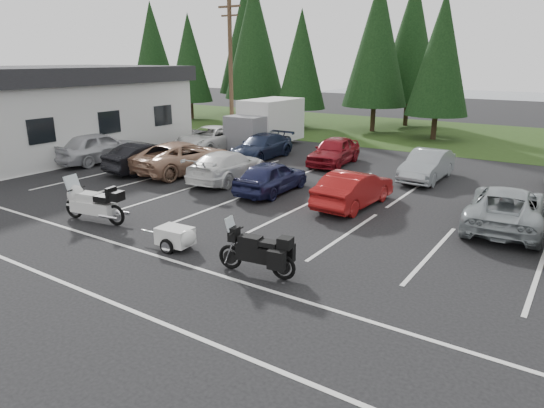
{
  "coord_description": "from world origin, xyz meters",
  "views": [
    {
      "loc": [
        9.24,
        -12.23,
        5.36
      ],
      "look_at": [
        1.4,
        -0.5,
        1.1
      ],
      "focal_mm": 32.0,
      "sensor_mm": 36.0,
      "label": 1
    }
  ],
  "objects_px": {
    "touring_motorcycle": "(93,200)",
    "cargo_trailer": "(175,238)",
    "car_far_0": "(210,139)",
    "car_near_0": "(99,147)",
    "building": "(39,110)",
    "car_far_2": "(334,151)",
    "car_near_1": "(148,157)",
    "car_near_4": "(271,177)",
    "car_near_6": "(506,207)",
    "car_far_3": "(427,165)",
    "adventure_motorcycle": "(256,247)",
    "car_near_2": "(184,157)",
    "car_near_3": "(228,166)",
    "box_truck": "(262,124)",
    "utility_pole": "(231,69)",
    "car_near_5": "(354,189)",
    "car_far_1": "(261,147)"
  },
  "relations": [
    {
      "from": "car_near_3",
      "to": "car_far_0",
      "type": "distance_m",
      "value": 7.69
    },
    {
      "from": "building",
      "to": "car_far_3",
      "type": "distance_m",
      "value": 21.93
    },
    {
      "from": "box_truck",
      "to": "car_near_3",
      "type": "bearing_deg",
      "value": -65.5
    },
    {
      "from": "car_far_2",
      "to": "cargo_trailer",
      "type": "xyz_separation_m",
      "value": [
        1.51,
        -13.17,
        -0.38
      ]
    },
    {
      "from": "car_far_0",
      "to": "car_far_3",
      "type": "distance_m",
      "value": 13.08
    },
    {
      "from": "car_near_3",
      "to": "car_far_0",
      "type": "relative_size",
      "value": 0.9
    },
    {
      "from": "car_far_0",
      "to": "car_far_3",
      "type": "relative_size",
      "value": 1.26
    },
    {
      "from": "car_near_2",
      "to": "car_far_1",
      "type": "relative_size",
      "value": 1.19
    },
    {
      "from": "box_truck",
      "to": "cargo_trailer",
      "type": "bearing_deg",
      "value": -63.73
    },
    {
      "from": "car_far_2",
      "to": "car_near_1",
      "type": "bearing_deg",
      "value": -141.87
    },
    {
      "from": "utility_pole",
      "to": "car_far_3",
      "type": "relative_size",
      "value": 2.18
    },
    {
      "from": "car_far_0",
      "to": "car_far_3",
      "type": "xyz_separation_m",
      "value": [
        13.08,
        -0.16,
        -0.04
      ]
    },
    {
      "from": "car_near_0",
      "to": "car_near_6",
      "type": "distance_m",
      "value": 19.89
    },
    {
      "from": "car_near_5",
      "to": "cargo_trailer",
      "type": "bearing_deg",
      "value": 72.68
    },
    {
      "from": "car_near_5",
      "to": "car_far_1",
      "type": "relative_size",
      "value": 0.9
    },
    {
      "from": "car_far_3",
      "to": "cargo_trailer",
      "type": "height_order",
      "value": "car_far_3"
    },
    {
      "from": "car_near_3",
      "to": "car_near_5",
      "type": "xyz_separation_m",
      "value": [
        6.43,
        -0.51,
        -0.01
      ]
    },
    {
      "from": "car_far_2",
      "to": "adventure_motorcycle",
      "type": "distance_m",
      "value": 13.99
    },
    {
      "from": "car_near_2",
      "to": "car_near_6",
      "type": "height_order",
      "value": "car_near_2"
    },
    {
      "from": "utility_pole",
      "to": "car_far_2",
      "type": "relative_size",
      "value": 2.12
    },
    {
      "from": "building",
      "to": "car_near_5",
      "type": "distance_m",
      "value": 20.14
    },
    {
      "from": "car_near_5",
      "to": "car_near_4",
      "type": "bearing_deg",
      "value": 4.52
    },
    {
      "from": "touring_motorcycle",
      "to": "cargo_trailer",
      "type": "relative_size",
      "value": 1.94
    },
    {
      "from": "car_near_1",
      "to": "car_near_6",
      "type": "distance_m",
      "value": 16.06
    },
    {
      "from": "car_near_2",
      "to": "cargo_trailer",
      "type": "bearing_deg",
      "value": 136.22
    },
    {
      "from": "car_near_3",
      "to": "car_far_1",
      "type": "xyz_separation_m",
      "value": [
        -1.67,
        5.06,
        -0.02
      ]
    },
    {
      "from": "car_near_4",
      "to": "car_far_1",
      "type": "relative_size",
      "value": 0.86
    },
    {
      "from": "car_near_6",
      "to": "car_far_2",
      "type": "bearing_deg",
      "value": -36.5
    },
    {
      "from": "car_far_0",
      "to": "car_far_2",
      "type": "height_order",
      "value": "car_far_0"
    },
    {
      "from": "car_far_3",
      "to": "adventure_motorcycle",
      "type": "height_order",
      "value": "adventure_motorcycle"
    },
    {
      "from": "utility_pole",
      "to": "adventure_motorcycle",
      "type": "distance_m",
      "value": 19.87
    },
    {
      "from": "building",
      "to": "car_far_2",
      "type": "distance_m",
      "value": 17.35
    },
    {
      "from": "car_far_0",
      "to": "cargo_trailer",
      "type": "bearing_deg",
      "value": -54.75
    },
    {
      "from": "box_truck",
      "to": "cargo_trailer",
      "type": "xyz_separation_m",
      "value": [
        7.56,
        -15.32,
        -1.11
      ]
    },
    {
      "from": "car_near_4",
      "to": "car_far_2",
      "type": "distance_m",
      "value": 6.44
    },
    {
      "from": "car_near_1",
      "to": "touring_motorcycle",
      "type": "bearing_deg",
      "value": 129.51
    },
    {
      "from": "box_truck",
      "to": "car_far_2",
      "type": "bearing_deg",
      "value": -19.55
    },
    {
      "from": "car_far_3",
      "to": "car_near_5",
      "type": "bearing_deg",
      "value": -100.08
    },
    {
      "from": "building",
      "to": "touring_motorcycle",
      "type": "relative_size",
      "value": 5.51
    },
    {
      "from": "car_near_6",
      "to": "car_near_4",
      "type": "bearing_deg",
      "value": 0.08
    },
    {
      "from": "utility_pole",
      "to": "car_far_1",
      "type": "distance_m",
      "value": 6.14
    },
    {
      "from": "car_near_4",
      "to": "cargo_trailer",
      "type": "relative_size",
      "value": 2.7
    },
    {
      "from": "building",
      "to": "car_far_2",
      "type": "bearing_deg",
      "value": 21.58
    },
    {
      "from": "building",
      "to": "touring_motorcycle",
      "type": "xyz_separation_m",
      "value": [
        13.51,
        -6.55,
        -1.67
      ]
    },
    {
      "from": "car_near_0",
      "to": "building",
      "type": "bearing_deg",
      "value": -0.16
    },
    {
      "from": "car_near_2",
      "to": "car_near_5",
      "type": "bearing_deg",
      "value": 179.96
    },
    {
      "from": "car_near_1",
      "to": "car_far_3",
      "type": "xyz_separation_m",
      "value": [
        11.94,
        5.82,
        -0.03
      ]
    },
    {
      "from": "car_near_2",
      "to": "car_near_3",
      "type": "bearing_deg",
      "value": -179.15
    },
    {
      "from": "building",
      "to": "car_near_5",
      "type": "xyz_separation_m",
      "value": [
        20.07,
        0.03,
        -1.77
      ]
    },
    {
      "from": "car_near_5",
      "to": "car_near_6",
      "type": "distance_m",
      "value": 5.19
    }
  ]
}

